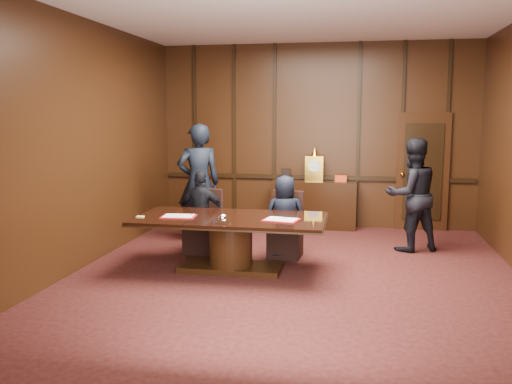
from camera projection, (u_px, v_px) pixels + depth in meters
room at (301, 148)px, 7.12m from camera, size 7.00×7.04×3.50m
sideboard at (314, 203)px, 10.35m from camera, size 1.60×0.45×1.54m
conference_table at (231, 235)px, 7.49m from camera, size 2.62×1.32×0.76m
folder_left at (179, 216)px, 7.46m from camera, size 0.49×0.37×0.02m
folder_right at (281, 220)px, 7.21m from camera, size 0.51×0.41×0.02m
inkstand at (223, 219)px, 7.01m from camera, size 0.20×0.14×0.12m
notepad at (140, 217)px, 7.44m from camera, size 0.10×0.07×0.01m
chair_left at (204, 234)px, 8.49m from camera, size 0.56×0.56×0.99m
chair_right at (286, 238)px, 8.26m from camera, size 0.51×0.51×0.99m
signatory_left at (202, 213)px, 8.37m from camera, size 0.77×0.34×1.30m
signatory_right at (285, 217)px, 8.13m from camera, size 0.70×0.55×1.26m
witness_left at (199, 183)px, 9.24m from camera, size 0.86×0.74×2.01m
witness_right at (412, 195)px, 8.56m from camera, size 1.08×0.98×1.80m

